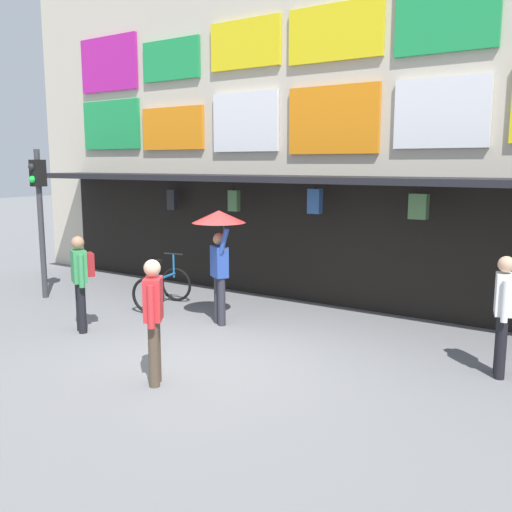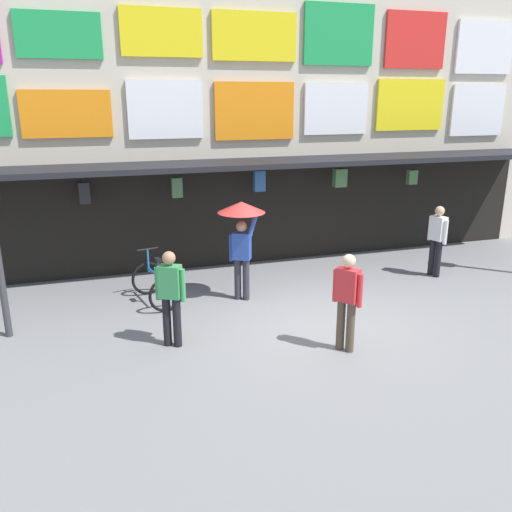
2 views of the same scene
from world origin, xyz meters
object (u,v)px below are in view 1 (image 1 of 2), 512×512
object	(u,v)px
pedestrian_in_black	(503,310)
pedestrian_in_white	(81,276)
traffic_light_near	(39,200)
pedestrian_in_blue	(154,315)
pedestrian_with_umbrella	(219,235)
bicycle_parked	(163,288)

from	to	relation	value
pedestrian_in_black	pedestrian_in_white	bearing A→B (deg)	-164.55
traffic_light_near	pedestrian_in_blue	world-z (taller)	traffic_light_near
traffic_light_near	pedestrian_in_blue	bearing A→B (deg)	-22.40
pedestrian_with_umbrella	pedestrian_in_black	world-z (taller)	pedestrian_with_umbrella
pedestrian_in_blue	pedestrian_in_white	xyz separation A→B (m)	(-2.72, 1.04, 0.04)
pedestrian_in_black	pedestrian_in_white	size ratio (longest dim) A/B	1.00
pedestrian_with_umbrella	pedestrian_in_white	distance (m)	2.49
pedestrian_in_black	bicycle_parked	bearing A→B (deg)	177.80
traffic_light_near	pedestrian_in_black	bearing A→B (deg)	3.60
pedestrian_in_blue	pedestrian_with_umbrella	bearing A→B (deg)	110.34
pedestrian_in_blue	pedestrian_in_white	distance (m)	2.91
pedestrian_with_umbrella	pedestrian_in_black	xyz separation A→B (m)	(4.76, 0.09, -0.69)
traffic_light_near	pedestrian_in_white	distance (m)	3.21
pedestrian_with_umbrella	pedestrian_in_black	size ratio (longest dim) A/B	1.24
pedestrian_in_white	pedestrian_in_blue	bearing A→B (deg)	-21.01
traffic_light_near	pedestrian_in_black	world-z (taller)	traffic_light_near
pedestrian_with_umbrella	pedestrian_in_black	distance (m)	4.81
bicycle_parked	pedestrian_in_blue	world-z (taller)	pedestrian_in_blue
traffic_light_near	pedestrian_in_white	bearing A→B (deg)	-23.74
traffic_light_near	pedestrian_with_umbrella	world-z (taller)	traffic_light_near
bicycle_parked	pedestrian_in_blue	xyz separation A→B (m)	(2.74, -3.08, 0.55)
traffic_light_near	pedestrian_with_umbrella	size ratio (longest dim) A/B	1.54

